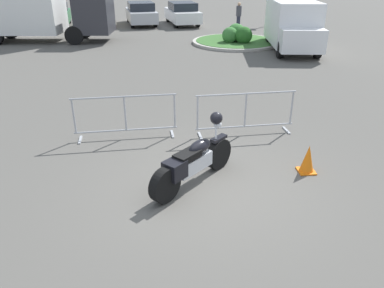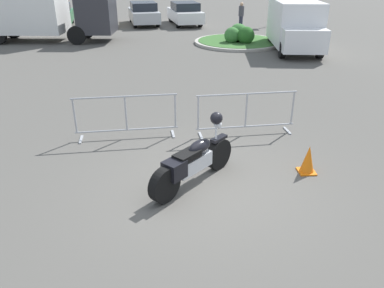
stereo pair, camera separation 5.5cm
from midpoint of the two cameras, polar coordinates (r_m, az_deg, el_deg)
ground_plane at (r=7.26m, az=2.54°, el=-6.33°), size 120.00×120.00×0.00m
motorcycle at (r=7.09m, az=0.45°, el=-2.61°), size 1.70×1.73×1.27m
crowd_barrier_near at (r=9.14m, az=-9.85°, el=4.21°), size 2.48×0.61×1.07m
crowd_barrier_far at (r=9.29m, az=8.40°, el=4.69°), size 2.48×0.61×1.07m
box_truck at (r=22.97m, az=-22.99°, el=18.27°), size 7.85×2.83×2.98m
delivery_van at (r=19.67m, az=15.48°, el=17.20°), size 2.49×5.18×2.31m
parked_car_maroon at (r=30.01m, az=-24.84°, el=17.44°), size 2.24×4.23×1.37m
parked_car_green at (r=28.51m, az=-19.62°, el=18.05°), size 2.40×4.53×1.46m
parked_car_tan at (r=28.24m, az=-13.50°, el=18.65°), size 2.29×4.33×1.40m
parked_car_silver at (r=27.92m, az=-7.33°, el=19.16°), size 2.48×4.68×1.51m
parked_car_white at (r=27.74m, az=-1.04°, el=19.30°), size 2.47×4.66×1.51m
pedestrian at (r=25.58m, az=7.56°, el=18.91°), size 0.47×0.47×1.69m
planter_island at (r=20.97m, az=7.16°, el=15.70°), size 4.66×4.66×1.03m
traffic_cone at (r=7.92m, az=17.47°, el=-2.28°), size 0.34×0.34×0.59m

